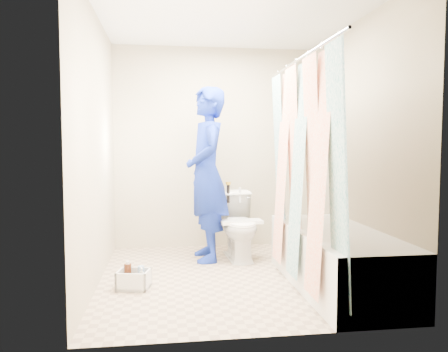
{
  "coord_description": "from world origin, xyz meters",
  "views": [
    {
      "loc": [
        -0.61,
        -3.96,
        1.23
      ],
      "look_at": [
        -0.01,
        0.42,
        0.92
      ],
      "focal_mm": 35.0,
      "sensor_mm": 36.0,
      "label": 1
    }
  ],
  "objects": [
    {
      "name": "shower_curtain",
      "position": [
        0.52,
        -0.43,
        1.02
      ],
      "size": [
        0.06,
        1.75,
        1.8
      ],
      "primitive_type": "cube",
      "color": "white",
      "rests_on": "curtain_rod"
    },
    {
      "name": "wall_back",
      "position": [
        0.0,
        1.3,
        1.2
      ],
      "size": [
        2.4,
        0.02,
        2.4
      ],
      "primitive_type": "cube",
      "color": "#B4A58B",
      "rests_on": "ground"
    },
    {
      "name": "cleaning_caddy",
      "position": [
        -0.87,
        -0.22,
        0.07
      ],
      "size": [
        0.3,
        0.26,
        0.2
      ],
      "rotation": [
        0.0,
        0.0,
        -0.22
      ],
      "color": "silver",
      "rests_on": "ground"
    },
    {
      "name": "tank_lid",
      "position": [
        0.19,
        0.55,
        0.42
      ],
      "size": [
        0.45,
        0.22,
        0.03
      ],
      "primitive_type": "cube",
      "rotation": [
        0.0,
        0.0,
        0.06
      ],
      "color": "white",
      "rests_on": "toilet"
    },
    {
      "name": "wall_left",
      "position": [
        -1.2,
        0.0,
        1.2
      ],
      "size": [
        0.02,
        2.6,
        2.4
      ],
      "primitive_type": "cube",
      "color": "#B4A58B",
      "rests_on": "ground"
    },
    {
      "name": "bathtub",
      "position": [
        0.85,
        -0.43,
        0.27
      ],
      "size": [
        0.7,
        1.75,
        0.5
      ],
      "color": "white",
      "rests_on": "ground"
    },
    {
      "name": "wall_right",
      "position": [
        1.2,
        0.0,
        1.2
      ],
      "size": [
        0.02,
        2.6,
        2.4
      ],
      "primitive_type": "cube",
      "color": "#B4A58B",
      "rests_on": "ground"
    },
    {
      "name": "plumber",
      "position": [
        -0.16,
        0.67,
        0.93
      ],
      "size": [
        0.5,
        0.71,
        1.85
      ],
      "primitive_type": "imported",
      "rotation": [
        0.0,
        0.0,
        -1.48
      ],
      "color": "#0F139E",
      "rests_on": "ground"
    },
    {
      "name": "toilet",
      "position": [
        0.18,
        0.66,
        0.36
      ],
      "size": [
        0.45,
        0.73,
        0.72
      ],
      "primitive_type": "imported",
      "rotation": [
        0.0,
        0.0,
        0.06
      ],
      "color": "white",
      "rests_on": "ground"
    },
    {
      "name": "ceiling",
      "position": [
        0.0,
        0.0,
        2.4
      ],
      "size": [
        2.4,
        2.6,
        0.02
      ],
      "primitive_type": "cube",
      "color": "silver",
      "rests_on": "wall_back"
    },
    {
      "name": "tank_internals",
      "position": [
        0.13,
        0.85,
        0.71
      ],
      "size": [
        0.18,
        0.06,
        0.24
      ],
      "color": "black",
      "rests_on": "toilet"
    },
    {
      "name": "wall_front",
      "position": [
        0.0,
        -1.3,
        1.2
      ],
      "size": [
        2.4,
        0.02,
        2.4
      ],
      "primitive_type": "cube",
      "color": "#B4A58B",
      "rests_on": "ground"
    },
    {
      "name": "curtain_rod",
      "position": [
        0.52,
        -0.43,
        1.95
      ],
      "size": [
        0.02,
        1.9,
        0.02
      ],
      "primitive_type": "cylinder",
      "rotation": [
        1.57,
        0.0,
        0.0
      ],
      "color": "silver",
      "rests_on": "wall_back"
    },
    {
      "name": "floor",
      "position": [
        0.0,
        0.0,
        0.0
      ],
      "size": [
        2.6,
        2.6,
        0.0
      ],
      "primitive_type": "plane",
      "color": "tan",
      "rests_on": "ground"
    }
  ]
}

